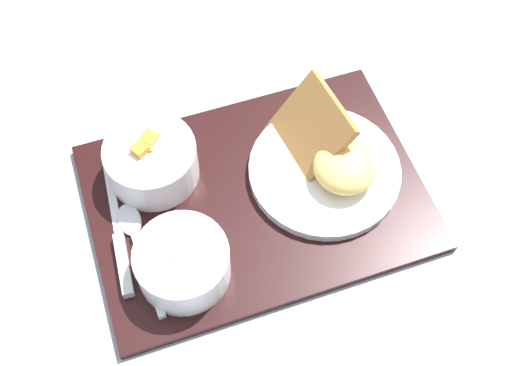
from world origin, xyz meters
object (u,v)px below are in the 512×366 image
Objects in this scene: bowl_salad at (151,159)px; knife at (121,249)px; bowl_soup at (182,262)px; spoon at (138,244)px; plate_main at (327,162)px.

knife is (-0.07, -0.10, -0.03)m from bowl_salad.
bowl_soup is at bearing -124.12° from knife.
bowl_soup reaches higher than spoon.
bowl_salad is 0.58× the size of knife.
bowl_soup is at bearing -160.73° from plate_main.
bowl_salad is 0.12m from knife.
bowl_salad is 0.11m from spoon.
plate_main is (0.22, 0.08, -0.01)m from bowl_soup.
spoon is at bearing -83.27° from knife.
knife is at bearing -125.29° from bowl_salad.
spoon is at bearing -175.12° from plate_main.
bowl_soup is 0.70× the size of spoon.
plate_main is 0.28m from knife.
bowl_salad is 0.23m from plate_main.
plate_main reaches higher than knife.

